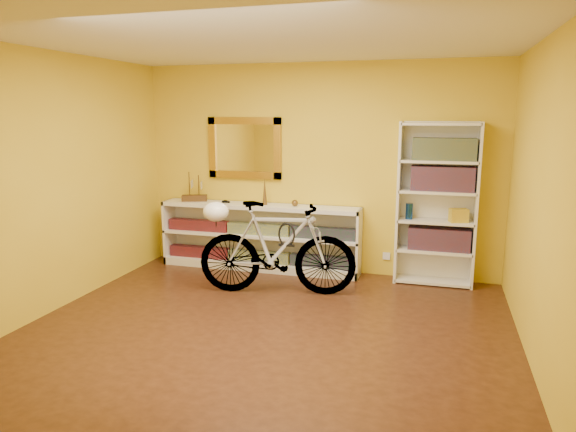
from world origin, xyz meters
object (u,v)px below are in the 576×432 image
(bookcase, at_px, (436,205))
(bicycle, at_px, (277,248))
(console_unit, at_px, (259,237))
(helmet, at_px, (216,212))

(bookcase, xyz_separation_m, bicycle, (-1.67, -0.86, -0.43))
(console_unit, xyz_separation_m, bicycle, (0.50, -0.84, 0.10))
(console_unit, bearing_deg, bicycle, -59.07)
(console_unit, height_order, bookcase, bookcase)
(bookcase, bearing_deg, helmet, -157.12)
(console_unit, relative_size, bicycle, 1.46)
(console_unit, xyz_separation_m, helmet, (-0.17, -0.96, 0.50))
(bicycle, relative_size, helmet, 6.15)
(bookcase, height_order, helmet, bookcase)
(bicycle, bearing_deg, console_unit, 20.38)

